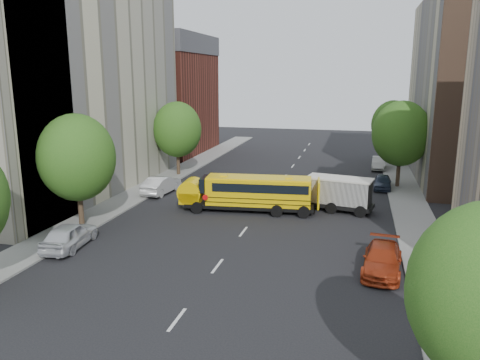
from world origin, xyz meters
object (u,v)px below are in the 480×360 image
at_px(street_tree_2, 177,130).
at_px(parked_car_0, 69,235).
at_px(parked_car_5, 379,163).
at_px(street_tree_4, 401,134).
at_px(street_tree_5, 393,124).
at_px(parked_car_3, 382,260).
at_px(street_tree_1, 77,158).
at_px(school_bus, 248,192).
at_px(parked_car_1, 161,185).
at_px(parked_car_4, 382,182).
at_px(safari_truck, 333,193).

distance_m(street_tree_2, parked_car_0, 21.92).
bearing_deg(parked_car_0, street_tree_2, -92.20).
xyz_separation_m(parked_car_0, parked_car_5, (19.20, 30.02, -0.10)).
xyz_separation_m(street_tree_4, street_tree_5, (-0.00, 12.00, -0.37)).
xyz_separation_m(parked_car_3, parked_car_5, (0.80, 29.06, -0.01)).
xyz_separation_m(street_tree_1, school_bus, (10.20, 6.88, -3.39)).
bearing_deg(street_tree_1, parked_car_5, 52.16).
distance_m(parked_car_1, parked_car_4, 20.30).
relative_size(safari_truck, parked_car_1, 1.34).
xyz_separation_m(street_tree_5, parked_car_4, (-1.40, -13.05, -4.05)).
relative_size(street_tree_1, parked_car_5, 1.89).
relative_size(street_tree_4, parked_car_4, 2.11).
height_order(parked_car_4, parked_car_5, parked_car_5).
relative_size(safari_truck, parked_car_4, 1.68).
distance_m(school_bus, parked_car_4, 14.50).
distance_m(school_bus, parked_car_3, 13.48).
relative_size(street_tree_2, school_bus, 0.76).
height_order(parked_car_1, parked_car_4, parked_car_1).
relative_size(school_bus, parked_car_1, 2.10).
relative_size(safari_truck, parked_car_0, 1.39).
distance_m(school_bus, parked_car_5, 22.24).
bearing_deg(parked_car_5, street_tree_1, -124.71).
relative_size(street_tree_2, parked_car_1, 1.60).
xyz_separation_m(street_tree_4, school_bus, (-11.80, -11.12, -3.51)).
xyz_separation_m(street_tree_1, street_tree_5, (22.00, 30.00, -0.25)).
bearing_deg(street_tree_2, street_tree_1, -90.00).
height_order(street_tree_2, street_tree_5, street_tree_2).
bearing_deg(parked_car_3, parked_car_1, 150.04).
relative_size(school_bus, safari_truck, 1.56).
xyz_separation_m(street_tree_4, parked_car_4, (-1.40, -1.05, -4.42)).
bearing_deg(parked_car_1, street_tree_5, -131.80).
xyz_separation_m(school_bus, safari_truck, (6.36, 1.87, -0.17)).
bearing_deg(parked_car_3, parked_car_4, 92.70).
height_order(school_bus, parked_car_4, school_bus).
distance_m(school_bus, parked_car_0, 13.63).
bearing_deg(street_tree_5, parked_car_3, -93.87).
bearing_deg(parked_car_3, street_tree_2, 138.99).
xyz_separation_m(street_tree_2, parked_car_1, (1.40, -7.66, -4.03)).
bearing_deg(parked_car_5, parked_car_3, -88.45).
height_order(street_tree_1, parked_car_0, street_tree_1).
xyz_separation_m(safari_truck, parked_car_3, (3.24, -11.30, -0.69)).
distance_m(street_tree_2, street_tree_5, 25.06).
xyz_separation_m(street_tree_2, parked_car_0, (1.40, -21.50, -4.03)).
relative_size(parked_car_3, parked_car_4, 1.26).
height_order(street_tree_1, safari_truck, street_tree_1).
bearing_deg(street_tree_1, street_tree_4, 39.29).
relative_size(street_tree_4, parked_car_3, 1.68).
height_order(street_tree_1, street_tree_2, street_tree_1).
xyz_separation_m(school_bus, parked_car_4, (10.40, 10.06, -0.91)).
bearing_deg(street_tree_1, parked_car_3, -7.32).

